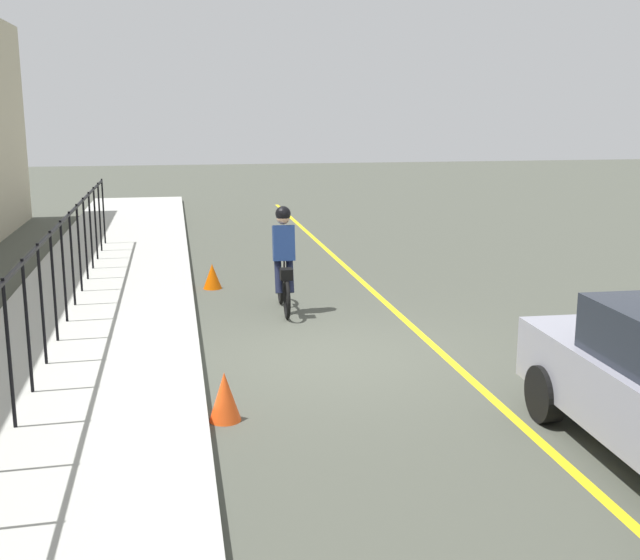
# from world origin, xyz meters

# --- Properties ---
(ground_plane) EXTENTS (80.00, 80.00, 0.00)m
(ground_plane) POSITION_xyz_m (0.00, 0.00, 0.00)
(ground_plane) COLOR #484B40
(lane_line_centre) EXTENTS (36.00, 0.12, 0.01)m
(lane_line_centre) POSITION_xyz_m (0.00, -1.60, 0.00)
(lane_line_centre) COLOR yellow
(lane_line_centre) RESTS_ON ground
(sidewalk) EXTENTS (40.00, 3.20, 0.15)m
(sidewalk) POSITION_xyz_m (0.00, 3.40, 0.07)
(sidewalk) COLOR #B1B1AA
(sidewalk) RESTS_ON ground
(iron_fence) EXTENTS (17.09, 0.04, 1.60)m
(iron_fence) POSITION_xyz_m (1.00, 3.80, 1.24)
(iron_fence) COLOR black
(iron_fence) RESTS_ON sidewalk
(cyclist_lead) EXTENTS (1.71, 0.37, 1.83)m
(cyclist_lead) POSITION_xyz_m (2.57, 0.29, 0.91)
(cyclist_lead) COLOR black
(cyclist_lead) RESTS_ON ground
(traffic_cone_near) EXTENTS (0.36, 0.36, 0.56)m
(traffic_cone_near) POSITION_xyz_m (-2.05, 1.60, 0.28)
(traffic_cone_near) COLOR #F95218
(traffic_cone_near) RESTS_ON ground
(traffic_cone_far) EXTENTS (0.36, 0.36, 0.49)m
(traffic_cone_far) POSITION_xyz_m (4.63, 1.40, 0.24)
(traffic_cone_far) COLOR #E55502
(traffic_cone_far) RESTS_ON ground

